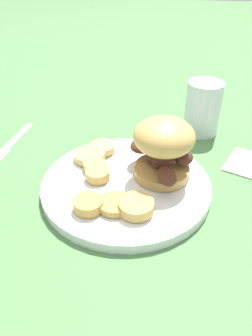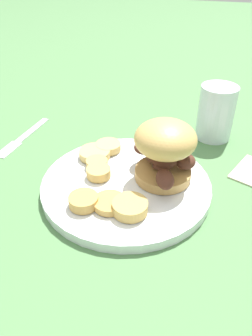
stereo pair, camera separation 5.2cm
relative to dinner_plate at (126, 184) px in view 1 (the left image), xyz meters
The scene contains 12 objects.
ground_plane 0.01m from the dinner_plate, ahead, with size 4.00×4.00×0.00m, color #4C7A47.
dinner_plate is the anchor object (origin of this frame).
sandwich 0.09m from the dinner_plate, 65.06° to the right, with size 0.14×0.12×0.10m.
potato_round_0 0.09m from the dinner_plate, 148.36° to the left, with size 0.04×0.04×0.02m, color tan.
potato_round_1 0.05m from the dinner_plate, 87.65° to the left, with size 0.04×0.04×0.02m, color tan.
potato_round_2 0.07m from the dinner_plate, behind, with size 0.05×0.05×0.01m, color tan.
potato_round_3 0.07m from the dinner_plate, 66.43° to the left, with size 0.04×0.04×0.01m, color tan.
potato_round_4 0.08m from the dinner_plate, 160.79° to the right, with size 0.05×0.05×0.02m, color tan.
potato_round_5 0.09m from the dinner_plate, 53.13° to the left, with size 0.06×0.06×0.01m, color #DBB766.
potato_round_6 0.10m from the dinner_plate, 33.89° to the left, with size 0.05×0.05×0.01m, color #DBB766.
fork 0.27m from the dinner_plate, 66.28° to the left, with size 0.17×0.03×0.00m.
drinking_glass 0.26m from the dinner_plate, 31.11° to the right, with size 0.07×0.07×0.11m.
Camera 1 is at (-0.42, -0.06, 0.34)m, focal length 35.00 mm.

